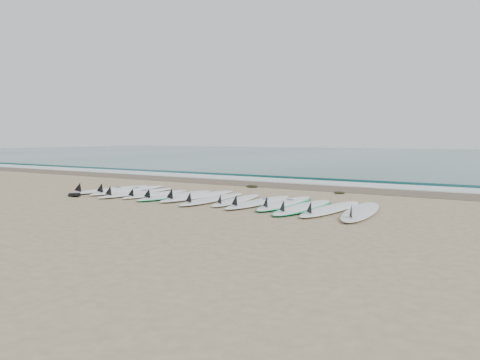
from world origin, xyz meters
The scene contains 21 objects.
ground centered at (0.00, 0.00, 0.00)m, with size 120.00×120.00×0.00m, color #9D8866.
ocean centered at (0.00, 32.50, 0.01)m, with size 120.00×55.00×0.03m, color #21585C.
wet_sand_band centered at (0.00, 4.10, 0.01)m, with size 120.00×1.80×0.01m, color brown.
foam_band centered at (0.00, 5.50, 0.02)m, with size 120.00×1.40×0.04m, color silver.
wave_crest centered at (0.00, 7.00, 0.05)m, with size 120.00×1.00×0.10m, color #21585C.
surfboard_0 centered at (-3.75, -0.11, 0.06)m, with size 0.84×2.92×0.37m.
surfboard_1 centered at (-3.18, 0.10, 0.06)m, with size 0.61×2.89×0.37m.
surfboard_2 centered at (-2.52, -0.25, 0.06)m, with size 0.62×2.75×0.35m.
surfboard_3 centered at (-1.89, -0.15, 0.05)m, with size 0.68×2.39×0.30m.
surfboard_4 centered at (-1.23, -0.09, 0.05)m, with size 0.91×2.78×0.35m.
surfboard_5 centered at (-0.63, 0.06, 0.06)m, with size 0.76×2.92×0.37m.
surfboard_6 centered at (0.03, -0.22, 0.06)m, with size 0.69×2.79×0.35m.
surfboard_7 centered at (0.64, -0.06, 0.06)m, with size 0.82×2.53×0.32m.
surfboard_8 centered at (1.28, -0.10, 0.06)m, with size 0.67×2.79×0.35m.
surfboard_9 centered at (1.89, 0.10, 0.05)m, with size 0.79×2.81×0.35m.
surfboard_10 centered at (2.50, -0.24, 0.05)m, with size 0.68×2.75×0.35m.
surfboard_11 centered at (3.11, -0.20, 0.06)m, with size 0.75×2.78×0.35m.
surfboard_12 centered at (3.77, -0.21, 0.06)m, with size 0.98×2.96×0.37m.
seaweed_near centered at (-0.77, 3.11, 0.04)m, with size 0.39×0.30×0.08m, color black.
seaweed_far centered at (2.17, 2.95, 0.03)m, with size 0.32×0.25×0.06m, color black.
leash_coil centered at (-3.62, -1.38, 0.05)m, with size 0.46×0.36×0.11m.
Camera 1 is at (6.70, -9.57, 1.56)m, focal length 35.00 mm.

